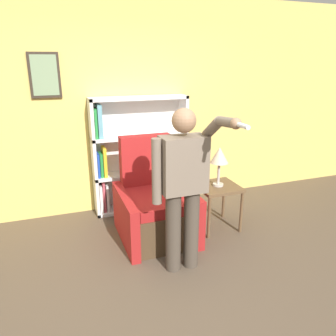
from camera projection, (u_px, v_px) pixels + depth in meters
ground_plane at (172, 293)px, 2.93m from camera, size 14.00×14.00×0.00m
wall_back at (118, 107)px, 4.31m from camera, size 8.00×0.11×2.80m
bookcase at (134, 155)px, 4.42m from camera, size 1.28×0.28×1.55m
armchair at (154, 207)px, 3.84m from camera, size 0.82×0.94×1.14m
person_standing at (183, 182)px, 3.02m from camera, size 0.57×0.78×1.60m
side_table at (218, 192)px, 3.97m from camera, size 0.48×0.48×0.55m
table_lamp at (219, 157)px, 3.83m from camera, size 0.22×0.22×0.48m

